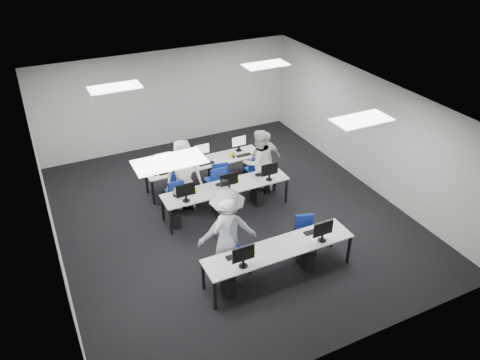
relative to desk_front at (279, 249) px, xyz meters
name	(u,v)px	position (x,y,z in m)	size (l,w,h in m)	color
room	(229,162)	(0.00, 2.40, 0.82)	(9.00, 9.02, 3.00)	black
ceiling_panels	(228,102)	(0.00, 2.40, 2.30)	(5.20, 4.60, 0.02)	white
desk_front	(279,249)	(0.00, 0.00, 0.00)	(3.20, 0.70, 0.73)	silver
desk_mid	(226,188)	(0.00, 2.60, 0.00)	(3.20, 0.70, 0.73)	silver
desk_back	(205,163)	(0.00, 4.00, 0.00)	(3.20, 0.70, 0.73)	silver
equipment_front	(271,265)	(-0.19, -0.02, -0.32)	(2.51, 0.41, 1.19)	#0B1F97
equipment_mid	(220,201)	(-0.19, 2.58, -0.32)	(2.91, 0.41, 1.19)	white
equipment_back	(211,172)	(0.19, 4.02, -0.32)	(2.91, 0.41, 1.19)	white
chair_0	(235,260)	(-0.77, 0.48, -0.37)	(0.61, 0.64, 0.99)	navy
chair_1	(305,241)	(0.93, 0.44, -0.41)	(0.52, 0.55, 0.85)	navy
chair_2	(182,198)	(-0.96, 3.22, -0.39)	(0.48, 0.52, 0.93)	navy
chair_3	(222,188)	(0.17, 3.22, -0.39)	(0.52, 0.56, 0.92)	navy
chair_4	(257,182)	(1.14, 3.15, -0.42)	(0.52, 0.55, 0.84)	navy
chair_5	(175,198)	(-1.08, 3.35, -0.42)	(0.44, 0.47, 0.84)	navy
chair_6	(216,187)	(0.03, 3.34, -0.38)	(0.47, 0.51, 0.94)	navy
chair_7	(256,176)	(1.23, 3.37, -0.37)	(0.53, 0.57, 0.98)	navy
handbag	(180,191)	(-1.15, 2.70, 0.19)	(0.34, 0.21, 0.27)	tan
student_0	(225,236)	(-0.93, 0.57, 0.25)	(0.68, 0.44, 1.86)	white
student_1	(258,162)	(1.16, 3.12, 0.20)	(0.86, 0.67, 1.77)	white
student_2	(184,174)	(-0.83, 3.33, 0.22)	(0.88, 0.58, 1.81)	white
student_3	(264,159)	(1.44, 3.31, 0.12)	(0.93, 0.39, 1.59)	white
photographer	(228,230)	(-0.83, 0.70, 0.28)	(1.24, 0.71, 1.92)	slate
dslr_camera	(225,183)	(-0.79, 0.88, 1.30)	(0.14, 0.18, 0.10)	black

